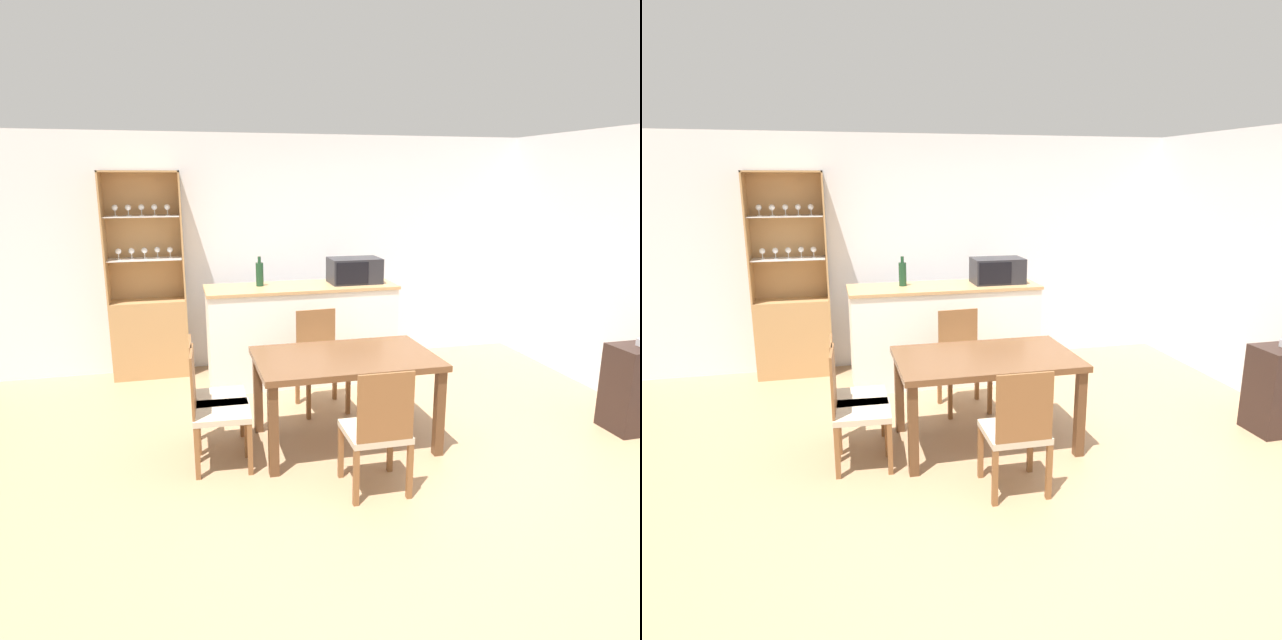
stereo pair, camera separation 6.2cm
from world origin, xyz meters
The scene contains 11 objects.
ground_plane centered at (0.00, 0.00, 0.00)m, with size 18.00×18.00×0.00m, color #A37F5B.
wall_back centered at (0.00, 2.63, 1.27)m, with size 6.80×0.06×2.55m.
kitchen_counter centered at (-0.25, 1.91, 0.51)m, with size 1.95×0.62×1.02m.
display_cabinet centered at (-1.79, 2.45, 0.62)m, with size 0.79×0.33×2.16m.
dining_table centered at (-0.24, 0.36, 0.64)m, with size 1.40×0.88×0.74m.
dining_chair_side_left_far centered at (-1.26, 0.49, 0.45)m, with size 0.42×0.42×0.90m.
dining_chair_head_far centered at (-0.24, 1.12, 0.45)m, with size 0.43×0.43×0.90m.
dining_chair_head_near centered at (-0.24, -0.40, 0.45)m, with size 0.42×0.42×0.90m.
dining_chair_side_left_near centered at (-1.26, 0.23, 0.45)m, with size 0.44×0.44×0.90m.
microwave centered at (0.33, 1.92, 1.15)m, with size 0.53×0.35×0.26m.
wine_bottle centered at (-0.66, 1.98, 1.14)m, with size 0.08×0.08×0.30m.
Camera 2 is at (-1.42, -3.73, 2.09)m, focal length 32.00 mm.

